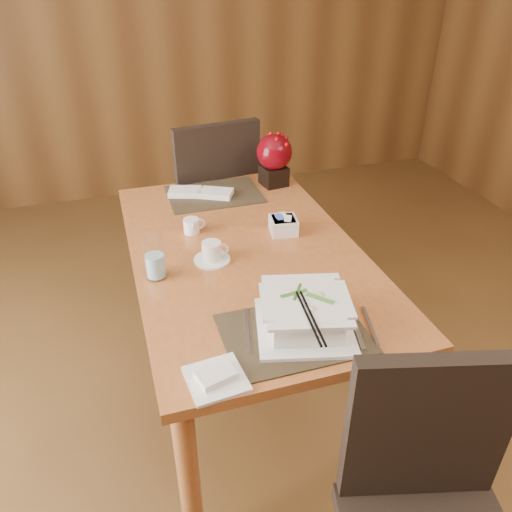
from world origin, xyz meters
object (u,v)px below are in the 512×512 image
object	(u,v)px
berry_decor	(274,157)
coffee_cup	(212,253)
dining_table	(246,269)
soup_setting	(305,315)
far_chair	(211,197)
bread_plate	(216,379)
sugar_caddy	(283,225)
near_chair	(431,512)
creamer_jug	(191,226)
water_glass	(154,257)

from	to	relation	value
berry_decor	coffee_cup	bearing A→B (deg)	-126.86
dining_table	soup_setting	size ratio (longest dim) A/B	4.12
far_chair	bread_plate	bearing A→B (deg)	69.95
sugar_caddy	far_chair	bearing A→B (deg)	100.19
soup_setting	near_chair	xyz separation A→B (m)	(0.14, -0.55, -0.26)
creamer_jug	near_chair	xyz separation A→B (m)	(0.36, -1.29, -0.24)
water_glass	berry_decor	size ratio (longest dim) A/B	0.67
coffee_cup	bread_plate	size ratio (longest dim) A/B	0.89
dining_table	far_chair	bearing A→B (deg)	86.49
sugar_caddy	berry_decor	xyz separation A→B (m)	(0.13, 0.50, 0.12)
creamer_jug	bread_plate	bearing A→B (deg)	-100.43
berry_decor	far_chair	xyz separation A→B (m)	(-0.27, 0.29, -0.31)
creamer_jug	near_chair	size ratio (longest dim) A/B	0.09
berry_decor	near_chair	size ratio (longest dim) A/B	0.27
coffee_cup	bread_plate	distance (m)	0.64
dining_table	water_glass	size ratio (longest dim) A/B	8.47
creamer_jug	coffee_cup	bearing A→B (deg)	-86.72
creamer_jug	berry_decor	world-z (taller)	berry_decor
coffee_cup	water_glass	bearing A→B (deg)	-167.37
coffee_cup	near_chair	xyz separation A→B (m)	(0.33, -1.04, -0.24)
dining_table	sugar_caddy	distance (m)	0.25
dining_table	water_glass	world-z (taller)	water_glass
coffee_cup	creamer_jug	bearing A→B (deg)	97.07
creamer_jug	water_glass	bearing A→B (deg)	-126.18
soup_setting	coffee_cup	xyz separation A→B (m)	(-0.19, 0.49, -0.03)
dining_table	berry_decor	world-z (taller)	berry_decor
coffee_cup	sugar_caddy	xyz separation A→B (m)	(0.34, 0.13, -0.00)
coffee_cup	dining_table	bearing A→B (deg)	17.19
near_chair	far_chair	world-z (taller)	far_chair
soup_setting	near_chair	size ratio (longest dim) A/B	0.38
berry_decor	bread_plate	xyz separation A→B (m)	(-0.60, -1.25, -0.14)
far_chair	berry_decor	bearing A→B (deg)	124.65
sugar_caddy	far_chair	size ratio (longest dim) A/B	0.11
bread_plate	berry_decor	bearing A→B (deg)	64.25
soup_setting	coffee_cup	bearing A→B (deg)	124.85
bread_plate	far_chair	xyz separation A→B (m)	(0.34, 1.55, -0.17)
soup_setting	berry_decor	world-z (taller)	berry_decor
sugar_caddy	near_chair	world-z (taller)	near_chair
water_glass	far_chair	distance (m)	1.09
soup_setting	sugar_caddy	bearing A→B (deg)	90.04
dining_table	coffee_cup	xyz separation A→B (m)	(-0.15, -0.05, 0.13)
bread_plate	near_chair	distance (m)	0.66
berry_decor	near_chair	bearing A→B (deg)	-94.90
soup_setting	near_chair	distance (m)	0.63
creamer_jug	sugar_caddy	xyz separation A→B (m)	(0.38, -0.12, 0.00)
sugar_caddy	far_chair	distance (m)	0.83
far_chair	coffee_cup	bearing A→B (deg)	69.81
coffee_cup	far_chair	xyz separation A→B (m)	(0.20, 0.92, -0.20)
soup_setting	berry_decor	distance (m)	1.16
coffee_cup	water_glass	world-z (taller)	water_glass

